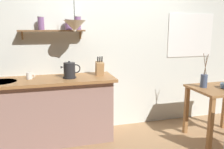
% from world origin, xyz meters
% --- Properties ---
extents(ground_plane, '(14.00, 14.00, 0.00)m').
position_xyz_m(ground_plane, '(0.00, 0.00, 0.00)').
color(ground_plane, '#A87F56').
extents(back_wall, '(6.80, 0.11, 2.70)m').
position_xyz_m(back_wall, '(0.21, 0.65, 1.35)').
color(back_wall, silver).
rests_on(back_wall, ground_plane).
extents(kitchen_counter, '(1.83, 0.63, 0.93)m').
position_xyz_m(kitchen_counter, '(-1.00, 0.32, 0.47)').
color(kitchen_counter, gray).
rests_on(kitchen_counter, ground_plane).
extents(wall_shelf, '(0.91, 0.20, 0.32)m').
position_xyz_m(wall_shelf, '(-0.80, 0.49, 1.62)').
color(wall_shelf, brown).
extents(dining_table, '(0.80, 0.66, 0.77)m').
position_xyz_m(dining_table, '(1.38, -0.23, 0.62)').
color(dining_table, '#9E6B3D').
rests_on(dining_table, ground_plane).
extents(twig_vase, '(0.10, 0.10, 0.49)m').
position_xyz_m(twig_vase, '(1.16, -0.14, 0.87)').
color(twig_vase, '#475675').
rests_on(twig_vase, dining_table).
extents(electric_kettle, '(0.27, 0.18, 0.24)m').
position_xyz_m(electric_kettle, '(-0.70, 0.27, 1.04)').
color(electric_kettle, black).
rests_on(electric_kettle, kitchen_counter).
extents(knife_block, '(0.11, 0.15, 0.28)m').
position_xyz_m(knife_block, '(-0.26, 0.34, 1.04)').
color(knife_block, tan).
rests_on(knife_block, kitchen_counter).
extents(coffee_mug_by_sink, '(0.11, 0.08, 0.09)m').
position_xyz_m(coffee_mug_by_sink, '(-1.23, 0.34, 0.97)').
color(coffee_mug_by_sink, white).
rests_on(coffee_mug_by_sink, kitchen_counter).
extents(pendant_lamp, '(0.29, 0.29, 0.47)m').
position_xyz_m(pendant_lamp, '(-0.62, 0.19, 1.64)').
color(pendant_lamp, black).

